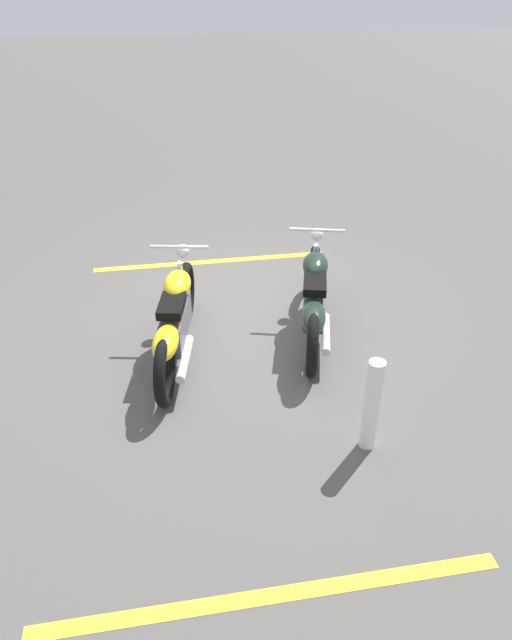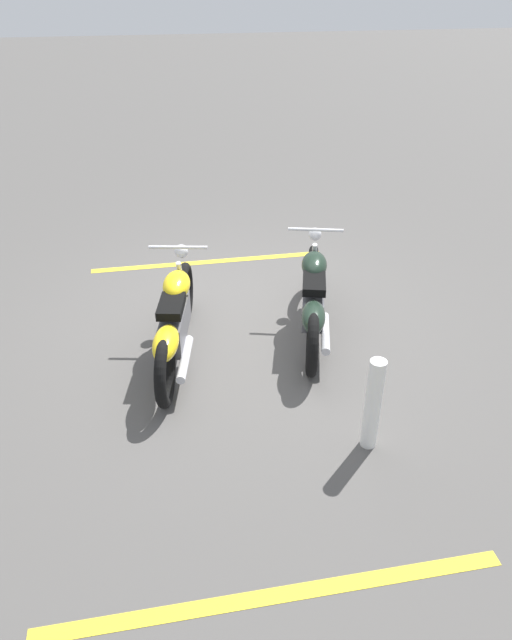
% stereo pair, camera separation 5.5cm
% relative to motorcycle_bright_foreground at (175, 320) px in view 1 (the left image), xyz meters
% --- Properties ---
extents(ground_plane, '(60.00, 60.00, 0.00)m').
position_rel_motorcycle_bright_foreground_xyz_m(ground_plane, '(-0.65, 0.77, -0.46)').
color(ground_plane, '#514F4C').
extents(motorcycle_bright_foreground, '(2.21, 0.69, 1.04)m').
position_rel_motorcycle_bright_foreground_xyz_m(motorcycle_bright_foreground, '(0.00, 0.00, 0.00)').
color(motorcycle_bright_foreground, black).
rests_on(motorcycle_bright_foreground, ground).
extents(motorcycle_dark_foreground, '(2.19, 0.77, 1.04)m').
position_rel_motorcycle_bright_foreground_xyz_m(motorcycle_dark_foreground, '(-0.21, 1.51, 0.00)').
color(motorcycle_dark_foreground, black).
rests_on(motorcycle_dark_foreground, ground).
extents(bollard_post, '(0.14, 0.14, 0.89)m').
position_rel_motorcycle_bright_foreground_xyz_m(bollard_post, '(1.59, 1.56, -0.02)').
color(bollard_post, white).
rests_on(bollard_post, ground).
extents(parking_stripe_near, '(0.15, 3.20, 0.01)m').
position_rel_motorcycle_bright_foreground_xyz_m(parking_stripe_near, '(-2.22, 0.55, -0.46)').
color(parking_stripe_near, yellow).
rests_on(parking_stripe_near, ground).
extents(parking_stripe_mid, '(0.15, 3.20, 0.01)m').
position_rel_motorcycle_bright_foreground_xyz_m(parking_stripe_mid, '(2.86, 0.49, -0.46)').
color(parking_stripe_mid, yellow).
rests_on(parking_stripe_mid, ground).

